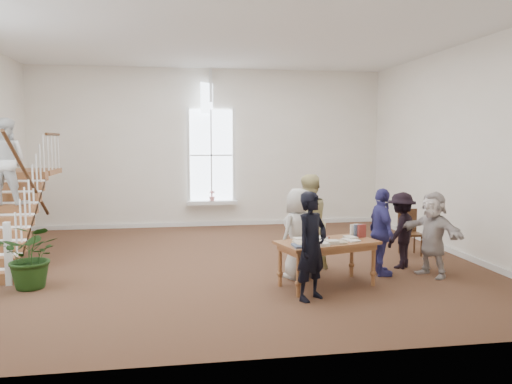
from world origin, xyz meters
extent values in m
plane|color=#4C2C1E|center=(0.00, 0.00, 0.00)|extent=(10.00, 10.00, 0.00)
plane|color=silver|center=(0.00, 4.50, 2.25)|extent=(10.00, 0.00, 10.00)
plane|color=silver|center=(0.00, -4.50, 2.25)|extent=(10.00, 0.00, 10.00)
plane|color=silver|center=(5.00, 0.00, 2.25)|extent=(0.00, 9.00, 9.00)
plane|color=white|center=(0.00, 0.00, 4.50)|extent=(10.00, 10.00, 0.00)
cube|color=white|center=(0.00, 4.32, 0.70)|extent=(1.45, 0.28, 0.10)
plane|color=white|center=(0.00, 4.44, 2.05)|extent=(2.60, 0.00, 2.60)
plane|color=white|center=(0.00, 4.44, 3.65)|extent=(0.60, 0.60, 0.85)
cube|color=white|center=(0.00, 4.47, 0.06)|extent=(10.00, 0.04, 0.12)
imported|color=pink|center=(0.00, 4.29, 0.90)|extent=(0.17, 0.17, 0.30)
cube|color=brown|center=(-4.35, 0.40, 0.90)|extent=(1.10, 0.30, 0.20)
cube|color=brown|center=(-4.35, 0.70, 1.10)|extent=(1.10, 0.30, 0.20)
cube|color=brown|center=(-4.35, 1.00, 1.30)|extent=(1.10, 0.30, 0.20)
cube|color=brown|center=(-4.35, 1.30, 1.50)|extent=(1.10, 0.30, 0.20)
cube|color=brown|center=(-4.35, 1.60, 1.70)|extent=(1.10, 0.30, 0.20)
cube|color=brown|center=(-4.35, 2.50, 1.74)|extent=(1.10, 1.20, 0.12)
cube|color=white|center=(-3.86, -0.95, 0.55)|extent=(0.10, 0.10, 1.10)
cylinder|color=#33190D|center=(-3.85, 0.40, 1.75)|extent=(0.07, 2.74, 1.86)
imported|color=silver|center=(-4.35, 0.70, 2.06)|extent=(0.94, 0.79, 1.72)
cube|color=brown|center=(1.52, -1.86, 0.76)|extent=(1.83, 1.25, 0.05)
cube|color=brown|center=(1.52, -1.86, 0.68)|extent=(1.68, 1.10, 0.10)
cylinder|color=brown|center=(0.90, -2.36, 0.36)|extent=(0.07, 0.07, 0.73)
cylinder|color=brown|center=(2.31, -1.97, 0.36)|extent=(0.07, 0.07, 0.73)
cylinder|color=brown|center=(0.73, -1.74, 0.36)|extent=(0.07, 0.07, 0.73)
cylinder|color=brown|center=(2.14, -1.35, 0.36)|extent=(0.07, 0.07, 0.73)
cube|color=silver|center=(1.34, -2.19, 0.81)|extent=(0.18, 0.22, 0.05)
cube|color=beige|center=(1.97, -1.74, 0.80)|extent=(0.22, 0.27, 0.05)
cube|color=tan|center=(1.69, -2.02, 0.80)|extent=(0.19, 0.28, 0.03)
cube|color=silver|center=(1.93, -1.89, 0.79)|extent=(0.29, 0.35, 0.02)
cube|color=#4C5972|center=(0.95, -2.22, 0.80)|extent=(0.24, 0.31, 0.03)
cube|color=maroon|center=(1.54, -1.57, 0.79)|extent=(0.19, 0.21, 0.02)
cube|color=white|center=(1.48, -1.79, 0.79)|extent=(0.17, 0.29, 0.03)
cube|color=#BFB299|center=(1.01, -2.00, 0.80)|extent=(0.23, 0.31, 0.04)
cube|color=silver|center=(1.09, -1.72, 0.80)|extent=(0.26, 0.22, 0.04)
cube|color=beige|center=(1.53, -2.08, 0.81)|extent=(0.20, 0.18, 0.06)
cube|color=tan|center=(1.01, -2.15, 0.80)|extent=(0.24, 0.25, 0.05)
cube|color=silver|center=(1.43, -1.71, 0.81)|extent=(0.28, 0.30, 0.05)
imported|color=black|center=(1.07, -2.51, 0.85)|extent=(0.74, 0.70, 1.70)
imported|color=beige|center=(1.17, -1.26, 0.81)|extent=(0.95, 0.87, 1.63)
imported|color=#D6C886|center=(1.47, -0.76, 0.92)|extent=(1.11, 1.02, 1.84)
imported|color=#393682|center=(2.71, -1.33, 0.81)|extent=(0.43, 0.96, 1.61)
imported|color=black|center=(3.31, -0.88, 0.74)|extent=(1.08, 1.05, 1.48)
imported|color=beige|center=(3.61, -1.53, 0.78)|extent=(1.00, 1.51, 1.56)
imported|color=#193811|center=(-3.40, -1.19, 0.55)|extent=(1.12, 1.01, 1.10)
cube|color=#33190D|center=(4.00, 0.10, 0.46)|extent=(0.44, 0.44, 0.05)
cube|color=#33190D|center=(4.01, 0.29, 0.73)|extent=(0.43, 0.05, 0.51)
cylinder|color=#33190D|center=(3.82, -0.07, 0.22)|extent=(0.04, 0.04, 0.45)
cylinder|color=#33190D|center=(4.17, -0.08, 0.22)|extent=(0.04, 0.04, 0.45)
cylinder|color=#33190D|center=(3.83, 0.28, 0.22)|extent=(0.04, 0.04, 0.45)
cylinder|color=#33190D|center=(4.18, 0.27, 0.22)|extent=(0.04, 0.04, 0.45)
camera|label=1|loc=(-0.98, -9.88, 2.49)|focal=35.00mm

